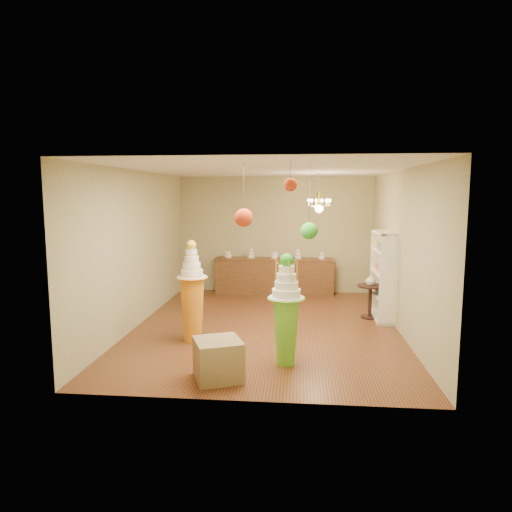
# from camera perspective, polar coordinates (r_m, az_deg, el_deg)

# --- Properties ---
(floor) EXTENTS (6.50, 6.50, 0.00)m
(floor) POSITION_cam_1_polar(r_m,az_deg,el_deg) (8.97, 1.26, -8.78)
(floor) COLOR #5B3118
(floor) RESTS_ON ground
(ceiling) EXTENTS (6.50, 6.50, 0.00)m
(ceiling) POSITION_cam_1_polar(r_m,az_deg,el_deg) (8.61, 1.32, 10.73)
(ceiling) COLOR silver
(ceiling) RESTS_ON ground
(wall_back) EXTENTS (5.00, 0.04, 3.00)m
(wall_back) POSITION_cam_1_polar(r_m,az_deg,el_deg) (11.89, 2.41, 2.66)
(wall_back) COLOR tan
(wall_back) RESTS_ON ground
(wall_front) EXTENTS (5.00, 0.04, 3.00)m
(wall_front) POSITION_cam_1_polar(r_m,az_deg,el_deg) (5.47, -1.15, -3.33)
(wall_front) COLOR tan
(wall_front) RESTS_ON ground
(wall_left) EXTENTS (0.04, 6.50, 3.00)m
(wall_left) POSITION_cam_1_polar(r_m,az_deg,el_deg) (9.19, -14.46, 0.93)
(wall_left) COLOR tan
(wall_left) RESTS_ON ground
(wall_right) EXTENTS (0.04, 6.50, 3.00)m
(wall_right) POSITION_cam_1_polar(r_m,az_deg,el_deg) (8.85, 17.66, 0.55)
(wall_right) COLOR tan
(wall_right) RESTS_ON ground
(pedestal_green) EXTENTS (0.66, 0.66, 1.69)m
(pedestal_green) POSITION_cam_1_polar(r_m,az_deg,el_deg) (6.88, 3.78, -7.64)
(pedestal_green) COLOR #69C42B
(pedestal_green) RESTS_ON floor
(pedestal_orange) EXTENTS (0.64, 0.64, 1.77)m
(pedestal_orange) POSITION_cam_1_polar(r_m,az_deg,el_deg) (7.99, -7.96, -5.59)
(pedestal_orange) COLOR orange
(pedestal_orange) RESTS_ON floor
(burlap_riser) EXTENTS (0.80, 0.80, 0.56)m
(burlap_riser) POSITION_cam_1_polar(r_m,az_deg,el_deg) (6.49, -4.75, -12.76)
(burlap_riser) COLOR #8E794D
(burlap_riser) RESTS_ON floor
(sideboard) EXTENTS (3.04, 0.54, 1.16)m
(sideboard) POSITION_cam_1_polar(r_m,az_deg,el_deg) (11.75, 2.31, -2.43)
(sideboard) COLOR brown
(sideboard) RESTS_ON floor
(shelving_unit) EXTENTS (0.33, 1.20, 1.80)m
(shelving_unit) POSITION_cam_1_polar(r_m,az_deg,el_deg) (9.68, 15.58, -2.36)
(shelving_unit) COLOR white
(shelving_unit) RESTS_ON floor
(round_table) EXTENTS (0.63, 0.63, 0.69)m
(round_table) POSITION_cam_1_polar(r_m,az_deg,el_deg) (9.74, 14.08, -4.97)
(round_table) COLOR black
(round_table) RESTS_ON floor
(vase) EXTENTS (0.26, 0.26, 0.22)m
(vase) POSITION_cam_1_polar(r_m,az_deg,el_deg) (9.67, 14.15, -2.92)
(vase) COLOR white
(vase) RESTS_ON round_table
(pom_red_left) EXTENTS (0.27, 0.27, 0.92)m
(pom_red_left) POSITION_cam_1_polar(r_m,az_deg,el_deg) (6.58, -1.54, 4.82)
(pom_red_left) COLOR #393429
(pom_red_left) RESTS_ON ceiling
(pom_green_mid) EXTENTS (0.26, 0.26, 1.14)m
(pom_green_mid) POSITION_cam_1_polar(r_m,az_deg,el_deg) (7.01, 6.65, 3.15)
(pom_green_mid) COLOR #393429
(pom_green_mid) RESTS_ON ceiling
(pom_red_right) EXTENTS (0.18, 0.18, 0.42)m
(pom_red_right) POSITION_cam_1_polar(r_m,az_deg,el_deg) (6.09, 4.35, 8.88)
(pom_red_right) COLOR #393429
(pom_red_right) RESTS_ON ceiling
(chandelier) EXTENTS (0.67, 0.67, 0.85)m
(chandelier) POSITION_cam_1_polar(r_m,az_deg,el_deg) (9.79, 7.89, 6.21)
(chandelier) COLOR #DDC34E
(chandelier) RESTS_ON ceiling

